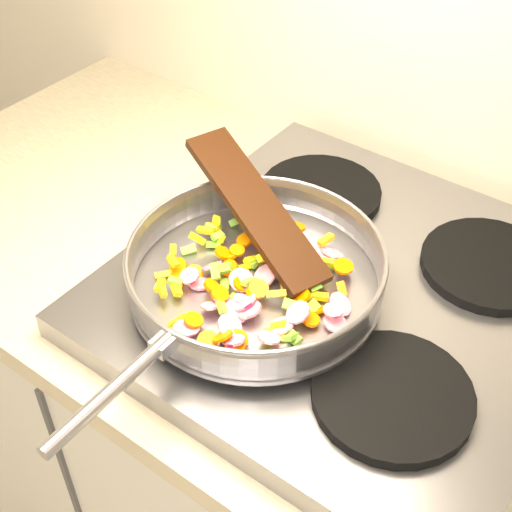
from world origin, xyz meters
The scene contains 8 objects.
cooktop centered at (-0.70, 1.67, 0.92)m, with size 0.60×0.60×0.04m, color #939399.
grate_fl centered at (-0.84, 1.52, 0.95)m, with size 0.19×0.19×0.02m, color black.
grate_fr centered at (-0.56, 1.52, 0.95)m, with size 0.19×0.19×0.02m, color black.
grate_bl centered at (-0.84, 1.81, 0.95)m, with size 0.19×0.19×0.02m, color black.
grate_br centered at (-0.56, 1.81, 0.95)m, with size 0.19×0.19×0.02m, color black.
saute_pan centered at (-0.79, 1.57, 0.99)m, with size 0.38×0.55×0.06m.
vegetable_heap centered at (-0.79, 1.56, 0.97)m, with size 0.27×0.27×0.05m.
wooden_spatula centered at (-0.84, 1.64, 1.02)m, with size 0.28×0.06×0.01m, color black.
Camera 1 is at (-0.38, 1.02, 1.62)m, focal length 50.00 mm.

